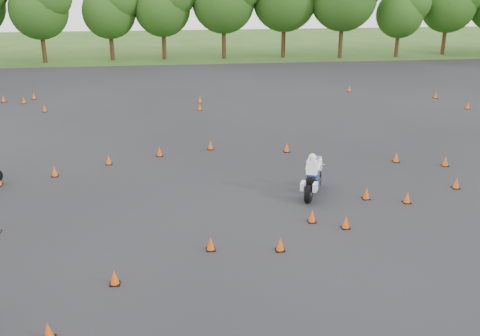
% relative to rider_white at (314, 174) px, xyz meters
% --- Properties ---
extents(ground, '(140.00, 140.00, 0.00)m').
position_rel_rider_white_xyz_m(ground, '(-2.99, -3.73, -0.92)').
color(ground, '#2D5119').
rests_on(ground, ground).
extents(asphalt_pad, '(62.00, 62.00, 0.00)m').
position_rel_rider_white_xyz_m(asphalt_pad, '(-2.99, 2.27, -0.91)').
color(asphalt_pad, black).
rests_on(asphalt_pad, ground).
extents(treeline, '(86.67, 32.00, 10.69)m').
position_rel_rider_white_xyz_m(treeline, '(-0.99, 31.93, 3.71)').
color(treeline, '#254A15').
rests_on(treeline, ground).
extents(traffic_cones, '(36.79, 33.14, 0.45)m').
position_rel_rider_white_xyz_m(traffic_cones, '(-3.93, 1.61, -0.69)').
color(traffic_cones, '#E94C09').
rests_on(traffic_cones, asphalt_pad).
extents(rider_white, '(1.71, 2.44, 1.83)m').
position_rel_rider_white_xyz_m(rider_white, '(0.00, 0.00, 0.00)').
color(rider_white, white).
rests_on(rider_white, ground).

